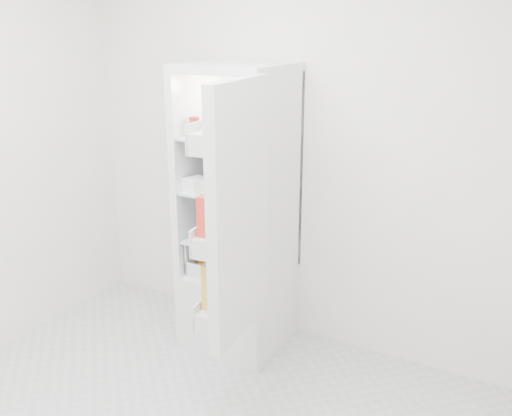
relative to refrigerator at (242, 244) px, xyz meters
The scene contains 21 objects.
room_walls 1.57m from the refrigerator, 80.89° to the right, with size 3.02×3.02×2.61m.
refrigerator is the anchor object (origin of this frame).
shelf_low 0.10m from the refrigerator, 90.00° to the right, with size 0.49×0.53×0.01m, color silver.
shelf_mid 0.39m from the refrigerator, 90.00° to the right, with size 0.49×0.53×0.01m, color silver.
shelf_top 0.72m from the refrigerator, 90.00° to the right, with size 0.49×0.53×0.01m, color silver.
crisper_left 0.15m from the refrigerator, 152.98° to the right, with size 0.23×0.46×0.22m, color silver, non-canonical shape.
crisper_right 0.15m from the refrigerator, 27.02° to the right, with size 0.23×0.46×0.22m, color silver, non-canonical shape.
condiment_jars 0.77m from the refrigerator, 94.77° to the right, with size 0.46×0.34×0.08m.
squeeze_bottle 0.84m from the refrigerator, 20.59° to the right, with size 0.05×0.05×0.18m, color white.
tub_white 0.52m from the refrigerator, 125.16° to the right, with size 0.13×0.13×0.08m, color white.
tub_cream 0.48m from the refrigerator, 109.73° to the right, with size 0.13×0.13×0.08m, color beige.
tin_red 0.54m from the refrigerator, 54.83° to the right, with size 0.10×0.10×0.07m, color red.
foil_tray 0.45m from the refrigerator, 154.90° to the left, with size 0.16×0.12×0.04m, color silver.
tub_green 0.46m from the refrigerator, 38.24° to the left, with size 0.11×0.15×0.09m, color #3D8848.
red_cabbage 0.21m from the refrigerator, 22.07° to the right, with size 0.15×0.15×0.15m, color #551D4C.
bell_pepper 0.19m from the refrigerator, 105.28° to the right, with size 0.10×0.10×0.10m, color red.
mushroom_bowl 0.16m from the refrigerator, 156.72° to the left, with size 0.14×0.14×0.07m, color #8BAED0.
salad_bag 0.34m from the refrigerator, 59.37° to the right, with size 0.10×0.10×0.10m, color #9AB689.
citrus_pile 0.18m from the refrigerator, 142.47° to the right, with size 0.20×0.31×0.16m.
veg_pile 0.18m from the refrigerator, 26.82° to the right, with size 0.16×0.30×0.10m.
fridge_door 0.84m from the refrigerator, 62.23° to the right, with size 0.23×0.60×1.30m.
Camera 1 is at (1.55, -1.67, 2.02)m, focal length 40.00 mm.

